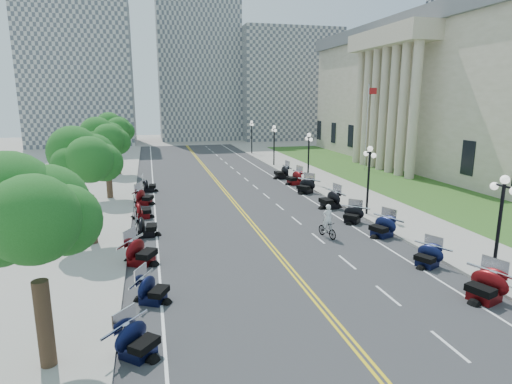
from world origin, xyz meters
TOP-DOWN VIEW (x-y plane):
  - ground at (0.00, 0.00)m, footprint 160.00×160.00m
  - road at (0.00, 10.00)m, footprint 16.00×90.00m
  - centerline_yellow_a at (-0.12, 10.00)m, footprint 0.12×90.00m
  - centerline_yellow_b at (0.12, 10.00)m, footprint 0.12×90.00m
  - edge_line_north at (6.40, 10.00)m, footprint 0.12×90.00m
  - edge_line_south at (-6.40, 10.00)m, footprint 0.12×90.00m
  - lane_dash_3 at (3.20, -12.00)m, footprint 0.12×2.00m
  - lane_dash_4 at (3.20, -8.00)m, footprint 0.12×2.00m
  - lane_dash_5 at (3.20, -4.00)m, footprint 0.12×2.00m
  - lane_dash_6 at (3.20, 0.00)m, footprint 0.12×2.00m
  - lane_dash_7 at (3.20, 4.00)m, footprint 0.12×2.00m
  - lane_dash_8 at (3.20, 8.00)m, footprint 0.12×2.00m
  - lane_dash_9 at (3.20, 12.00)m, footprint 0.12×2.00m
  - lane_dash_10 at (3.20, 16.00)m, footprint 0.12×2.00m
  - lane_dash_11 at (3.20, 20.00)m, footprint 0.12×2.00m
  - lane_dash_12 at (3.20, 24.00)m, footprint 0.12×2.00m
  - lane_dash_13 at (3.20, 28.00)m, footprint 0.12×2.00m
  - lane_dash_14 at (3.20, 32.00)m, footprint 0.12×2.00m
  - lane_dash_15 at (3.20, 36.00)m, footprint 0.12×2.00m
  - lane_dash_16 at (3.20, 40.00)m, footprint 0.12×2.00m
  - lane_dash_17 at (3.20, 44.00)m, footprint 0.12×2.00m
  - lane_dash_18 at (3.20, 48.00)m, footprint 0.12×2.00m
  - lane_dash_19 at (3.20, 52.00)m, footprint 0.12×2.00m
  - sidewalk_north at (10.50, 10.00)m, footprint 5.00×90.00m
  - sidewalk_south at (-10.50, 10.00)m, footprint 5.00×90.00m
  - lawn at (17.50, 18.00)m, footprint 9.00×60.00m
  - civic_building at (32.00, 22.00)m, footprint 26.00×51.00m
  - distant_block_a at (-18.00, 62.00)m, footprint 18.00×14.00m
  - distant_block_b at (4.00, 68.00)m, footprint 16.00×12.00m
  - distant_block_c at (22.00, 65.00)m, footprint 20.00×14.00m
  - street_lamp_1 at (8.60, -8.00)m, footprint 0.50×1.20m
  - street_lamp_2 at (8.60, 4.00)m, footprint 0.50×1.20m
  - street_lamp_3 at (8.60, 16.00)m, footprint 0.50×1.20m
  - street_lamp_4 at (8.60, 28.00)m, footprint 0.50×1.20m
  - street_lamp_5 at (8.60, 40.00)m, footprint 0.50×1.20m
  - flagpole at (18.00, 22.00)m, footprint 1.10×0.20m
  - tree_1 at (-10.00, -10.00)m, footprint 4.80×4.80m
  - tree_2 at (-10.00, 2.00)m, footprint 4.80×4.80m
  - tree_3 at (-10.00, 14.00)m, footprint 4.80×4.80m
  - tree_4 at (-10.00, 26.00)m, footprint 4.80×4.80m
  - motorcycle_n_3 at (6.90, -9.40)m, footprint 2.63×2.63m
  - motorcycle_n_4 at (6.91, -5.50)m, footprint 2.36×2.36m
  - motorcycle_n_5 at (7.17, -0.60)m, footprint 2.56×2.56m
  - motorcycle_n_6 at (6.77, 2.60)m, footprint 2.54×2.54m
  - motorcycle_n_7 at (6.88, 6.67)m, footprint 2.46×2.46m
  - motorcycle_n_8 at (6.94, 12.23)m, footprint 2.88×2.88m
  - motorcycle_n_9 at (7.24, 16.28)m, footprint 2.51×2.51m
  - motorcycle_n_10 at (7.00, 19.55)m, footprint 2.35×2.35m
  - motorcycle_s_3 at (-7.27, -9.98)m, footprint 2.58×2.58m
  - motorcycle_s_4 at (-6.73, -6.12)m, footprint 2.41×2.41m
  - motorcycle_s_5 at (-7.25, -1.66)m, footprint 2.90×2.90m
  - motorcycle_s_6 at (-7.00, 3.03)m, footprint 2.07×2.07m
  - motorcycle_s_7 at (-7.28, 7.33)m, footprint 2.00×2.00m
  - motorcycle_s_8 at (-7.17, 11.44)m, footprint 2.56×2.56m
  - motorcycle_s_9 at (-6.76, 16.27)m, footprint 1.97×1.97m
  - bicycle at (3.79, 0.03)m, footprint 0.90×1.78m
  - cyclist_rider at (3.79, 0.03)m, footprint 0.64×0.42m

SIDE VIEW (x-z plane):
  - ground at x=0.00m, z-range 0.00..0.00m
  - road at x=0.00m, z-range 0.00..0.01m
  - centerline_yellow_a at x=-0.12m, z-range 0.01..0.01m
  - centerline_yellow_b at x=0.12m, z-range 0.01..0.01m
  - edge_line_north at x=6.40m, z-range 0.01..0.01m
  - edge_line_south at x=-6.40m, z-range 0.01..0.01m
  - lane_dash_3 at x=3.20m, z-range 0.01..0.01m
  - lane_dash_4 at x=3.20m, z-range 0.01..0.01m
  - lane_dash_5 at x=3.20m, z-range 0.01..0.01m
  - lane_dash_6 at x=3.20m, z-range 0.01..0.01m
  - lane_dash_7 at x=3.20m, z-range 0.01..0.01m
  - lane_dash_8 at x=3.20m, z-range 0.01..0.01m
  - lane_dash_9 at x=3.20m, z-range 0.01..0.01m
  - lane_dash_10 at x=3.20m, z-range 0.01..0.01m
  - lane_dash_11 at x=3.20m, z-range 0.01..0.01m
  - lane_dash_12 at x=3.20m, z-range 0.01..0.01m
  - lane_dash_13 at x=3.20m, z-range 0.01..0.01m
  - lane_dash_14 at x=3.20m, z-range 0.01..0.01m
  - lane_dash_15 at x=3.20m, z-range 0.01..0.01m
  - lane_dash_16 at x=3.20m, z-range 0.01..0.01m
  - lane_dash_17 at x=3.20m, z-range 0.01..0.01m
  - lane_dash_18 at x=3.20m, z-range 0.01..0.01m
  - lane_dash_19 at x=3.20m, z-range 0.01..0.01m
  - lawn at x=17.50m, z-range 0.00..0.10m
  - sidewalk_north at x=10.50m, z-range 0.00..0.15m
  - sidewalk_south at x=-10.50m, z-range 0.00..0.15m
  - bicycle at x=3.79m, z-range 0.00..1.03m
  - motorcycle_n_4 at x=6.91m, z-range 0.00..1.24m
  - motorcycle_s_4 at x=-6.73m, z-range 0.00..1.25m
  - motorcycle_n_6 at x=6.77m, z-range 0.00..1.26m
  - motorcycle_s_3 at x=-7.27m, z-range 0.00..1.28m
  - motorcycle_s_9 at x=-6.76m, z-range 0.00..1.31m
  - motorcycle_s_7 at x=-7.28m, z-range 0.00..1.32m
  - motorcycle_s_8 at x=-7.17m, z-range 0.00..1.38m
  - motorcycle_s_6 at x=-7.00m, z-range 0.00..1.40m
  - motorcycle_n_5 at x=7.17m, z-range 0.00..1.40m
  - motorcycle_n_8 at x=6.94m, z-range 0.00..1.44m
  - motorcycle_n_3 at x=6.90m, z-range 0.00..1.45m
  - motorcycle_s_5 at x=-7.25m, z-range 0.00..1.49m
  - motorcycle_n_9 at x=7.24m, z-range 0.00..1.50m
  - motorcycle_n_7 at x=6.88m, z-range 0.00..1.53m
  - motorcycle_n_10 at x=7.00m, z-range 0.00..1.53m
  - cyclist_rider at x=3.79m, z-range 1.03..2.79m
  - street_lamp_1 at x=8.60m, z-range 0.15..5.05m
  - street_lamp_2 at x=8.60m, z-range 0.15..5.05m
  - street_lamp_3 at x=8.60m, z-range 0.15..5.05m
  - street_lamp_4 at x=8.60m, z-range 0.15..5.05m
  - street_lamp_5 at x=8.60m, z-range 0.15..5.05m
  - tree_1 at x=-10.00m, z-range 0.15..9.35m
  - tree_2 at x=-10.00m, z-range 0.15..9.35m
  - tree_3 at x=-10.00m, z-range 0.15..9.35m
  - tree_4 at x=-10.00m, z-range 0.15..9.35m
  - flagpole at x=18.00m, z-range 0.00..10.00m
  - civic_building at x=32.00m, z-range 0.00..17.80m
  - distant_block_c at x=22.00m, z-range 0.00..22.00m
  - distant_block_a at x=-18.00m, z-range 0.00..26.00m
  - distant_block_b at x=4.00m, z-range 0.00..30.00m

